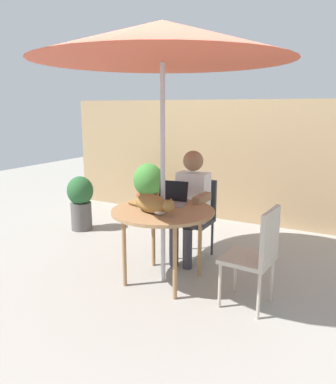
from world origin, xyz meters
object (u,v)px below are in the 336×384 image
object	(u,v)px
person_seated	(190,200)
chair_occupied	(196,212)
patio_umbrella	(162,41)
potted_plant_near_fence	(81,200)
cat	(153,204)
patio_table	(163,216)
chair_empty	(258,251)
laptop	(172,197)
potted_plant_by_chair	(148,189)

from	to	relation	value
person_seated	chair_occupied	bearing A→B (deg)	90.00
patio_umbrella	potted_plant_near_fence	bearing A→B (deg)	154.35
cat	patio_table	bearing A→B (deg)	82.09
potted_plant_near_fence	patio_table	bearing A→B (deg)	-25.65
cat	chair_empty	bearing A→B (deg)	4.70
chair_empty	cat	xyz separation A→B (m)	(-0.96, -0.08, 0.30)
chair_empty	person_seated	world-z (taller)	person_seated
patio_umbrella	potted_plant_near_fence	world-z (taller)	patio_umbrella
person_seated	laptop	bearing A→B (deg)	-97.11
patio_umbrella	potted_plant_by_chair	bearing A→B (deg)	125.15
person_seated	patio_umbrella	bearing A→B (deg)	-90.00
cat	laptop	bearing A→B (deg)	93.34
potted_plant_by_chair	potted_plant_near_fence	bearing A→B (deg)	-121.91
cat	potted_plant_near_fence	bearing A→B (deg)	150.43
laptop	potted_plant_by_chair	size ratio (longest dim) A/B	0.39
patio_table	cat	bearing A→B (deg)	-97.91
patio_table	chair_empty	distance (m)	0.95
patio_table	chair_occupied	size ratio (longest dim) A/B	1.11
chair_occupied	cat	size ratio (longest dim) A/B	1.41
patio_umbrella	potted_plant_near_fence	xyz separation A→B (m)	(-1.78, 0.86, -1.81)
person_seated	laptop	world-z (taller)	person_seated
chair_empty	person_seated	distance (m)	1.17
patio_umbrella	chair_occupied	bearing A→B (deg)	90.00
patio_table	chair_empty	world-z (taller)	chair_empty
patio_table	chair_empty	xyz separation A→B (m)	(0.94, -0.07, -0.15)
patio_table	patio_umbrella	distance (m)	1.56
cat	potted_plant_by_chair	world-z (taller)	cat
patio_umbrella	chair_occupied	xyz separation A→B (m)	(0.00, 0.77, -1.71)
chair_empty	person_seated	bearing A→B (deg)	144.26
chair_empty	laptop	world-z (taller)	laptop
laptop	cat	size ratio (longest dim) A/B	0.54
patio_table	potted_plant_by_chair	distance (m)	2.14
patio_table	potted_plant_by_chair	xyz separation A→B (m)	(-1.23, 1.74, -0.20)
patio_table	potted_plant_by_chair	bearing A→B (deg)	125.15
chair_occupied	laptop	size ratio (longest dim) A/B	2.64
patio_umbrella	person_seated	world-z (taller)	patio_umbrella
chair_empty	cat	size ratio (longest dim) A/B	1.41
patio_umbrella	chair_occupied	distance (m)	1.87
chair_occupied	chair_empty	distance (m)	1.25
person_seated	cat	bearing A→B (deg)	-91.52
patio_table	laptop	bearing A→B (deg)	99.52
laptop	potted_plant_by_chair	world-z (taller)	laptop
patio_table	chair_empty	bearing A→B (deg)	-3.98
chair_empty	potted_plant_near_fence	world-z (taller)	chair_empty
patio_table	potted_plant_near_fence	size ratio (longest dim) A/B	1.30
cat	potted_plant_by_chair	distance (m)	2.27
patio_umbrella	potted_plant_near_fence	distance (m)	2.68
potted_plant_by_chair	laptop	bearing A→B (deg)	-51.42
patio_umbrella	cat	size ratio (longest dim) A/B	3.86
laptop	potted_plant_by_chair	xyz separation A→B (m)	(-1.18, 1.48, -0.33)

